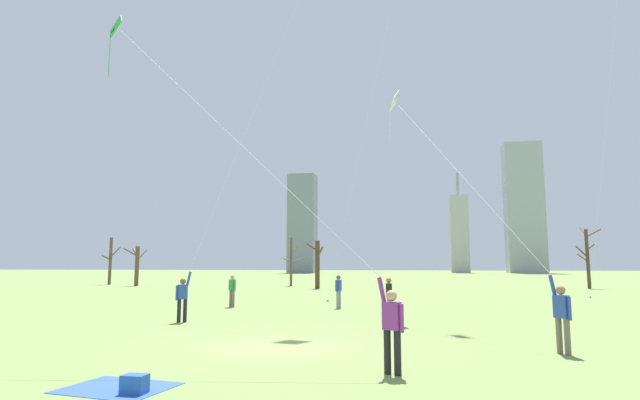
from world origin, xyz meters
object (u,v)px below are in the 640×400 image
at_px(kite_flyer_foreground_right_teal, 213,218).
at_px(distant_kite_high_overhead_red, 615,25).
at_px(bare_tree_leftmost, 588,255).
at_px(bare_tree_right_of_center, 317,262).
at_px(bystander_watching_nearby, 389,296).
at_px(bare_tree_far_right_edge, 110,260).
at_px(kite_flyer_midfield_left_green, 347,277).
at_px(bystander_far_off_by_trees, 339,290).
at_px(picnic_spot, 127,386).
at_px(bare_tree_rightmost, 137,264).
at_px(bystander_strolling_midfield, 232,289).
at_px(kite_flyer_far_back_white, 517,257).
at_px(bare_tree_center, 292,261).

relative_size(kite_flyer_foreground_right_teal, distant_kite_high_overhead_red, 0.97).
bearing_deg(bare_tree_leftmost, bare_tree_right_of_center, -169.34).
xyz_separation_m(kite_flyer_foreground_right_teal, bare_tree_right_of_center, (-1.50, 27.11, -1.56)).
height_order(bystander_watching_nearby, bare_tree_far_right_edge, bare_tree_far_right_edge).
relative_size(kite_flyer_midfield_left_green, bystander_far_off_by_trees, 5.84).
xyz_separation_m(bystander_watching_nearby, picnic_spot, (-3.55, -12.60, -0.81)).
distance_m(distant_kite_high_overhead_red, bare_tree_right_of_center, 29.02).
distance_m(bare_tree_rightmost, bare_tree_leftmost, 43.61).
height_order(kite_flyer_foreground_right_teal, bystander_strolling_midfield, kite_flyer_foreground_right_teal).
distance_m(picnic_spot, bare_tree_rightmost, 46.36).
xyz_separation_m(kite_flyer_far_back_white, bare_tree_far_right_edge, (-36.35, 35.61, 0.35)).
distance_m(picnic_spot, bare_tree_leftmost, 46.70).
bearing_deg(picnic_spot, kite_flyer_foreground_right_teal, 106.47).
xyz_separation_m(kite_flyer_midfield_left_green, bare_tree_leftmost, (16.14, 39.83, 1.14)).
relative_size(bystander_far_off_by_trees, picnic_spot, 0.82).
xyz_separation_m(bystander_strolling_midfield, bare_tree_center, (-3.76, 26.17, 1.67)).
relative_size(bystander_strolling_midfield, distant_kite_high_overhead_red, 0.08).
height_order(kite_flyer_far_back_white, bare_tree_far_right_edge, kite_flyer_far_back_white).
height_order(kite_flyer_foreground_right_teal, bare_tree_center, kite_flyer_foreground_right_teal).
bearing_deg(bystander_far_off_by_trees, distant_kite_high_overhead_red, 23.98).
height_order(bare_tree_center, bare_tree_right_of_center, bare_tree_center).
relative_size(kite_flyer_far_back_white, bare_tree_right_of_center, 2.30).
xyz_separation_m(kite_flyer_far_back_white, bystander_watching_nearby, (-3.91, 5.83, -1.42)).
bearing_deg(bare_tree_center, bare_tree_leftmost, -1.13).
bearing_deg(bare_tree_right_of_center, distant_kite_high_overhead_red, -32.45).
relative_size(kite_flyer_far_back_white, kite_flyer_foreground_right_teal, 0.52).
bearing_deg(bystander_far_off_by_trees, bare_tree_center, 109.61).
distance_m(kite_flyer_far_back_white, bare_tree_center, 39.43).
distance_m(distant_kite_high_overhead_red, bare_tree_center, 34.30).
height_order(kite_flyer_far_back_white, picnic_spot, kite_flyer_far_back_white).
distance_m(kite_flyer_foreground_right_teal, bystander_far_off_by_trees, 8.13).
bearing_deg(bystander_strolling_midfield, bare_tree_rightmost, 130.14).
height_order(kite_flyer_far_back_white, bare_tree_right_of_center, kite_flyer_far_back_white).
relative_size(picnic_spot, bare_tree_center, 0.40).
relative_size(kite_flyer_far_back_white, kite_flyer_midfield_left_green, 1.06).
bearing_deg(bystander_watching_nearby, kite_flyer_far_back_white, -56.13).
distance_m(kite_flyer_far_back_white, kite_flyer_midfield_left_green, 5.93).
bearing_deg(kite_flyer_foreground_right_teal, kite_flyer_midfield_left_green, -51.29).
xyz_separation_m(kite_flyer_foreground_right_teal, bystander_far_off_by_trees, (3.92, 6.45, -3.04)).
distance_m(bare_tree_rightmost, bare_tree_center, 15.91).
relative_size(bare_tree_right_of_center, bare_tree_far_right_edge, 0.85).
relative_size(bystander_watching_nearby, bare_tree_right_of_center, 0.37).
distance_m(bare_tree_rightmost, bare_tree_far_right_edge, 5.63).
height_order(bare_tree_right_of_center, bare_tree_far_right_edge, bare_tree_far_right_edge).
distance_m(bystander_strolling_midfield, bystander_watching_nearby, 9.17).
relative_size(kite_flyer_foreground_right_teal, bare_tree_far_right_edge, 3.70).
bearing_deg(kite_flyer_foreground_right_teal, bare_tree_leftmost, 54.39).
bearing_deg(bare_tree_rightmost, picnic_spot, -58.81).
bearing_deg(bystander_watching_nearby, bystander_far_off_by_trees, 121.81).
bearing_deg(picnic_spot, kite_flyer_midfield_left_green, 36.10).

